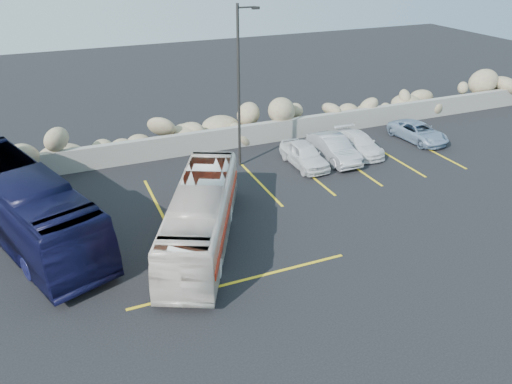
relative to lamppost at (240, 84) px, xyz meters
name	(u,v)px	position (x,y,z in m)	size (l,w,h in m)	color
ground	(271,277)	(-2.56, -9.50, -4.30)	(90.00, 90.00, 0.00)	black
seawall	(180,145)	(-2.56, 2.50, -3.70)	(60.00, 0.40, 1.20)	gray
riprap_pile	(174,126)	(-2.56, 3.70, -3.00)	(54.00, 2.80, 2.60)	#9B8265
parking_lines	(312,189)	(2.09, -3.93, -4.29)	(18.16, 9.36, 0.01)	yellow
lamppost	(240,84)	(0.00, 0.00, 0.00)	(1.14, 0.18, 8.00)	#302E2B
vintage_bus	(201,215)	(-4.08, -6.37, -3.11)	(1.99, 8.51, 2.37)	silver
tour_coach	(24,205)	(-10.25, -3.42, -2.85)	(2.42, 10.36, 2.89)	black
car_a	(304,155)	(3.01, -1.34, -3.68)	(1.44, 3.59, 1.22)	white
car_b	(333,148)	(4.81, -1.24, -3.65)	(1.36, 3.91, 1.29)	#AEAFB3
car_c	(359,143)	(6.64, -0.92, -3.76)	(1.49, 3.67, 1.06)	white
car_d	(418,132)	(10.84, -0.71, -3.77)	(1.75, 3.79, 1.05)	#7E96B3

